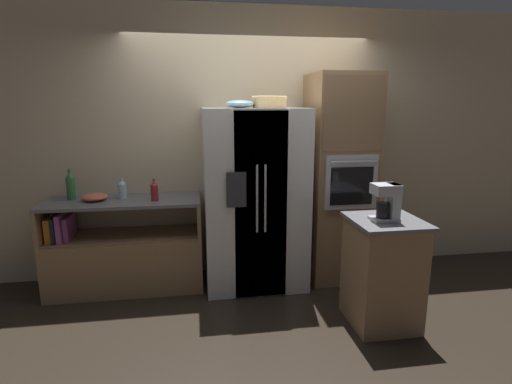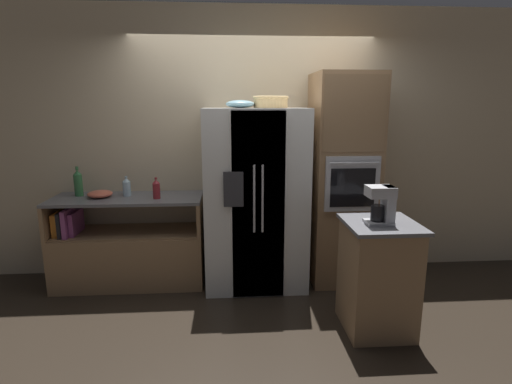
# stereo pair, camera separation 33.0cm
# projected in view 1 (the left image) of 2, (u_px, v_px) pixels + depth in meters

# --- Properties ---
(ground_plane) EXTENTS (20.00, 20.00, 0.00)m
(ground_plane) POSITION_uv_depth(u_px,v_px,m) (255.00, 282.00, 4.17)
(ground_plane) COLOR black
(wall_back) EXTENTS (12.00, 0.06, 2.80)m
(wall_back) POSITION_uv_depth(u_px,v_px,m) (249.00, 144.00, 4.28)
(wall_back) COLOR beige
(wall_back) RESTS_ON ground_plane
(counter_left) EXTENTS (1.49, 0.58, 0.91)m
(counter_left) POSITION_uv_depth(u_px,v_px,m) (125.00, 256.00, 4.00)
(counter_left) COLOR #93704C
(counter_left) RESTS_ON ground_plane
(refrigerator) EXTENTS (1.00, 0.77, 1.78)m
(refrigerator) POSITION_uv_depth(u_px,v_px,m) (255.00, 199.00, 4.00)
(refrigerator) COLOR silver
(refrigerator) RESTS_ON ground_plane
(wall_oven) EXTENTS (0.63, 0.70, 2.12)m
(wall_oven) POSITION_uv_depth(u_px,v_px,m) (339.00, 179.00, 4.14)
(wall_oven) COLOR #93704C
(wall_oven) RESTS_ON ground_plane
(island_counter) EXTENTS (0.56, 0.59, 0.91)m
(island_counter) POSITION_uv_depth(u_px,v_px,m) (382.00, 272.00, 3.31)
(island_counter) COLOR #93704C
(island_counter) RESTS_ON ground_plane
(wicker_basket) EXTENTS (0.34, 0.34, 0.11)m
(wicker_basket) POSITION_uv_depth(u_px,v_px,m) (270.00, 101.00, 3.84)
(wicker_basket) COLOR tan
(wicker_basket) RESTS_ON refrigerator
(fruit_bowl) EXTENTS (0.27, 0.27, 0.07)m
(fruit_bowl) POSITION_uv_depth(u_px,v_px,m) (240.00, 104.00, 3.76)
(fruit_bowl) COLOR #668C99
(fruit_bowl) RESTS_ON refrigerator
(bottle_tall) EXTENTS (0.07, 0.07, 0.21)m
(bottle_tall) POSITION_uv_depth(u_px,v_px,m) (154.00, 191.00, 3.83)
(bottle_tall) COLOR maroon
(bottle_tall) RESTS_ON counter_left
(bottle_short) EXTENTS (0.08, 0.08, 0.20)m
(bottle_short) POSITION_uv_depth(u_px,v_px,m) (122.00, 189.00, 3.92)
(bottle_short) COLOR silver
(bottle_short) RESTS_ON counter_left
(bottle_wide) EXTENTS (0.08, 0.08, 0.30)m
(bottle_wide) POSITION_uv_depth(u_px,v_px,m) (71.00, 186.00, 3.87)
(bottle_wide) COLOR #33723F
(bottle_wide) RESTS_ON counter_left
(mixing_bowl) EXTENTS (0.24, 0.24, 0.07)m
(mixing_bowl) POSITION_uv_depth(u_px,v_px,m) (95.00, 197.00, 3.84)
(mixing_bowl) COLOR #DB664C
(mixing_bowl) RESTS_ON counter_left
(coffee_maker) EXTENTS (0.20, 0.17, 0.30)m
(coffee_maker) POSITION_uv_depth(u_px,v_px,m) (388.00, 201.00, 3.14)
(coffee_maker) COLOR #B2B2B7
(coffee_maker) RESTS_ON island_counter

